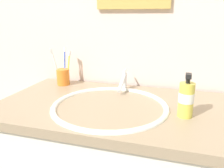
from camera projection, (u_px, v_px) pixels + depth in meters
The scene contains 8 objects.
tiled_wall_back at pixel (134, 17), 1.19m from camera, with size 2.23×0.04×2.40m, color beige.
sink_basin at pixel (110, 114), 0.97m from camera, with size 0.49×0.49×0.10m.
faucet at pixel (123, 81), 1.16m from camera, with size 0.02×0.15×0.10m.
toothbrush_cup at pixel (63, 77), 1.26m from camera, with size 0.07×0.07×0.09m, color orange.
toothbrush_white at pixel (55, 64), 1.23m from camera, with size 0.04×0.03×0.20m.
toothbrush_yellow at pixel (69, 65), 1.27m from camera, with size 0.02×0.04×0.17m.
toothbrush_blue at pixel (65, 63), 1.26m from camera, with size 0.02×0.04×0.20m.
soap_dispenser at pixel (186, 99), 0.85m from camera, with size 0.06×0.06×0.17m.
Camera 1 is at (0.25, -0.89, 1.20)m, focal length 36.75 mm.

